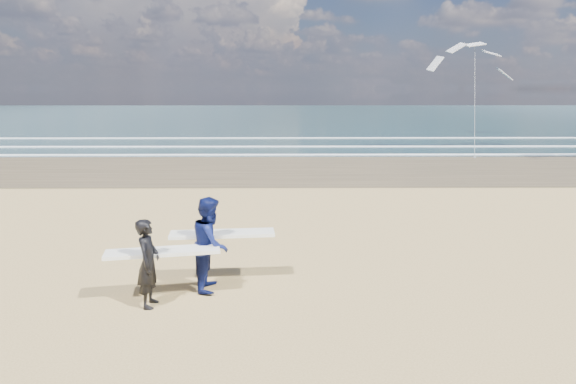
{
  "coord_description": "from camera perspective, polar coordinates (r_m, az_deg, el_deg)",
  "views": [
    {
      "loc": [
        2.09,
        -9.11,
        4.09
      ],
      "look_at": [
        2.24,
        6.0,
        1.05
      ],
      "focal_mm": 32.0,
      "sensor_mm": 36.0,
      "label": 1
    }
  ],
  "objects": [
    {
      "name": "surfer_far",
      "position": [
        10.72,
        -8.51,
        -5.61
      ],
      "size": [
        2.24,
        1.19,
        1.95
      ],
      "color": "#0D164C",
      "rests_on": "ground"
    },
    {
      "name": "ocean",
      "position": [
        83.17,
        12.0,
        8.32
      ],
      "size": [
        220.0,
        100.0,
        0.02
      ],
      "primitive_type": "cube",
      "color": "#193539",
      "rests_on": "ground"
    },
    {
      "name": "surfer_near",
      "position": [
        10.17,
        -15.02,
        -7.45
      ],
      "size": [
        2.26,
        1.13,
        1.71
      ],
      "color": "black",
      "rests_on": "ground"
    },
    {
      "name": "foam_breakers",
      "position": [
        41.5,
        25.1,
        4.72
      ],
      "size": [
        220.0,
        11.7,
        0.05
      ],
      "color": "white",
      "rests_on": "ground"
    },
    {
      "name": "kite_1",
      "position": [
        35.48,
        20.05,
        11.28
      ],
      "size": [
        5.6,
        4.72,
        8.06
      ],
      "color": "slate",
      "rests_on": "ground"
    }
  ]
}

